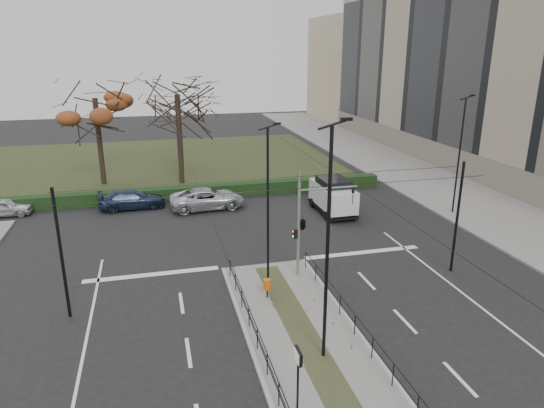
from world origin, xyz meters
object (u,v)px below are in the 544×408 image
Objects in this scene: streetlamp_median_far at (268,206)px; parked_car_third at (132,199)px; bare_tree_center at (178,100)px; litter_bin at (267,285)px; parked_car_first at (4,207)px; traffic_light at (304,222)px; bare_tree_near at (177,101)px; streetlamp_median_near at (328,244)px; streetlamp_sidewalk at (459,155)px; white_van at (333,195)px; info_panel at (298,363)px; parked_car_fourth at (207,199)px; rust_tree at (95,98)px.

streetlamp_median_far is 1.68× the size of parked_car_third.
litter_bin is at bearing -85.61° from bare_tree_center.
streetlamp_median_far is at bearing -133.45° from parked_car_first.
parked_car_third is at bearing -110.98° from bare_tree_center.
traffic_light is 5.37× the size of litter_bin.
streetlamp_median_near is at bearing -82.53° from bare_tree_near.
streetlamp_median_far reaches higher than parked_car_first.
white_van is at bearing 163.85° from streetlamp_sidewalk.
info_panel is 0.46× the size of white_van.
streetlamp_median_near is (-1.35, -6.93, 1.73)m from traffic_light.
streetlamp_sidewalk is 1.51× the size of parked_car_fourth.
streetlamp_sidewalk is (13.50, 6.99, 1.32)m from traffic_light.
parked_car_third is (8.80, -0.44, 0.06)m from parked_car_first.
streetlamp_sidewalk is 23.74m from parked_car_third.
info_panel is 20.64m from white_van.
litter_bin is 22.92m from bare_tree_near.
traffic_light is at bearing -79.94° from bare_tree_center.
rust_tree is (-9.10, 23.24, 6.63)m from litter_bin.
bare_tree_near reaches higher than parked_car_third.
traffic_light is at bearing -150.68° from parked_car_third.
parked_car_fourth is 9.23m from white_van.
streetlamp_median_far is at bearing 82.38° from info_panel.
litter_bin is 14.52m from parked_car_fourth.
parked_car_fourth reaches higher than parked_car_first.
info_panel is at bearing -74.86° from rust_tree.
white_van is (7.17, 9.91, -2.90)m from streetlamp_median_far.
rust_tree is 0.95× the size of bare_tree_near.
streetlamp_median_far reaches higher than traffic_light.
parked_car_first is 0.78× the size of parked_car_third.
parked_car_first is 0.76× the size of white_van.
rust_tree is (6.21, 6.96, 6.80)m from parked_car_first.
streetlamp_median_far is (-0.64, 6.42, -0.53)m from streetlamp_median_near.
info_panel is (-0.79, -7.50, 1.11)m from litter_bin.
litter_bin is 3.74m from streetlamp_median_far.
parked_car_third is at bearing 109.99° from streetlamp_median_near.
litter_bin is at bearing -123.73° from white_van.
streetlamp_median_far is (-1.99, -0.51, 1.20)m from traffic_light.
streetlamp_median_far reaches higher than litter_bin.
white_van is 21.38m from rust_tree.
bare_tree_center reaches higher than streetlamp_sidewalk.
parked_car_fourth is at bearing 96.55° from streetlamp_median_far.
rust_tree is (-9.52, 21.80, 3.21)m from streetlamp_median_far.
white_van is at bearing 54.11° from streetlamp_median_far.
streetlamp_median_far is at bearing -154.16° from streetlamp_sidewalk.
streetlamp_median_near is 19.97m from parked_car_fourth.
streetlamp_median_near is at bearing -111.79° from white_van.
parked_car_fourth is at bearing -107.49° from parked_car_third.
white_van is (8.67, -3.12, 0.56)m from parked_car_fourth.
traffic_light is 10.05m from info_panel.
parked_car_third is 9.74m from bare_tree_near.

